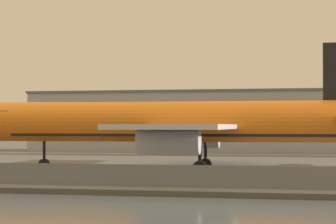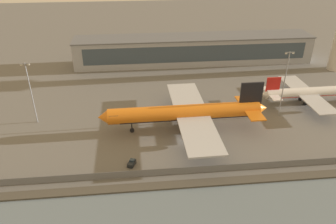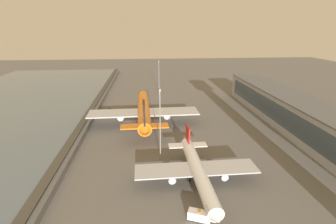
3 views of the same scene
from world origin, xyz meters
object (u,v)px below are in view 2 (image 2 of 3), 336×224
(passenger_jet_white_red, at_px, (309,92))
(baggage_tug, at_px, (132,163))
(apron_light_mast_apron_west, at_px, (31,90))
(cargo_jet_orange, at_px, (187,113))
(apron_light_mast_apron_east, at_px, (284,82))

(passenger_jet_white_red, relative_size, baggage_tug, 11.29)
(passenger_jet_white_red, bearing_deg, baggage_tug, -154.53)
(passenger_jet_white_red, bearing_deg, apron_light_mast_apron_west, -177.33)
(cargo_jet_orange, relative_size, apron_light_mast_apron_east, 2.34)
(baggage_tug, bearing_deg, cargo_jet_orange, 44.12)
(baggage_tug, distance_m, apron_light_mast_apron_west, 44.83)
(cargo_jet_orange, height_order, passenger_jet_white_red, cargo_jet_orange)
(passenger_jet_white_red, height_order, baggage_tug, passenger_jet_white_red)
(apron_light_mast_apron_west, bearing_deg, baggage_tug, -40.39)
(baggage_tug, bearing_deg, passenger_jet_white_red, 25.47)
(cargo_jet_orange, xyz_separation_m, apron_light_mast_apron_west, (-51.77, 9.89, 6.13))
(apron_light_mast_apron_east, bearing_deg, cargo_jet_orange, -171.15)
(cargo_jet_orange, bearing_deg, apron_light_mast_apron_east, 8.85)
(apron_light_mast_apron_west, bearing_deg, apron_light_mast_apron_east, -2.99)
(apron_light_mast_apron_east, bearing_deg, passenger_jet_white_red, 30.78)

